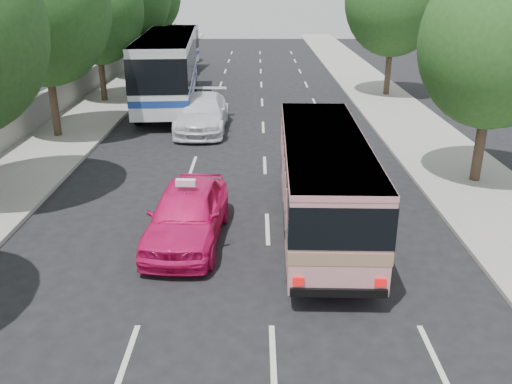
{
  "coord_description": "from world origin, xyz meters",
  "views": [
    {
      "loc": [
        0.68,
        -10.73,
        6.98
      ],
      "look_at": [
        0.66,
        2.96,
        1.6
      ],
      "focal_mm": 38.0,
      "sensor_mm": 36.0,
      "label": 1
    }
  ],
  "objects_px": {
    "pink_bus": "(323,173)",
    "white_pickup": "(203,113)",
    "pink_taxi": "(187,213)",
    "tour_coach_front": "(168,64)",
    "tour_coach_rear": "(168,50)"
  },
  "relations": [
    {
      "from": "pink_bus",
      "to": "white_pickup",
      "type": "xyz_separation_m",
      "value": [
        -4.59,
        11.52,
        -0.93
      ]
    },
    {
      "from": "pink_taxi",
      "to": "tour_coach_front",
      "type": "xyz_separation_m",
      "value": [
        -3.22,
        18.08,
        1.58
      ]
    },
    {
      "from": "white_pickup",
      "to": "tour_coach_rear",
      "type": "bearing_deg",
      "value": 105.39
    },
    {
      "from": "pink_bus",
      "to": "white_pickup",
      "type": "height_order",
      "value": "pink_bus"
    },
    {
      "from": "pink_bus",
      "to": "tour_coach_rear",
      "type": "xyz_separation_m",
      "value": [
        -8.59,
        27.0,
        0.29
      ]
    },
    {
      "from": "pink_taxi",
      "to": "white_pickup",
      "type": "height_order",
      "value": "white_pickup"
    },
    {
      "from": "tour_coach_front",
      "to": "tour_coach_rear",
      "type": "xyz_separation_m",
      "value": [
        -1.5,
        9.67,
        -0.35
      ]
    },
    {
      "from": "pink_taxi",
      "to": "tour_coach_front",
      "type": "distance_m",
      "value": 18.43
    },
    {
      "from": "white_pickup",
      "to": "tour_coach_front",
      "type": "bearing_deg",
      "value": 114.18
    },
    {
      "from": "pink_taxi",
      "to": "white_pickup",
      "type": "distance_m",
      "value": 12.29
    },
    {
      "from": "white_pickup",
      "to": "tour_coach_rear",
      "type": "height_order",
      "value": "tour_coach_rear"
    },
    {
      "from": "pink_bus",
      "to": "pink_taxi",
      "type": "distance_m",
      "value": 4.06
    },
    {
      "from": "pink_bus",
      "to": "tour_coach_front",
      "type": "distance_m",
      "value": 18.73
    },
    {
      "from": "white_pickup",
      "to": "tour_coach_rear",
      "type": "xyz_separation_m",
      "value": [
        -4.0,
        15.48,
        1.22
      ]
    },
    {
      "from": "white_pickup",
      "to": "tour_coach_front",
      "type": "xyz_separation_m",
      "value": [
        -2.5,
        5.81,
        1.57
      ]
    }
  ]
}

